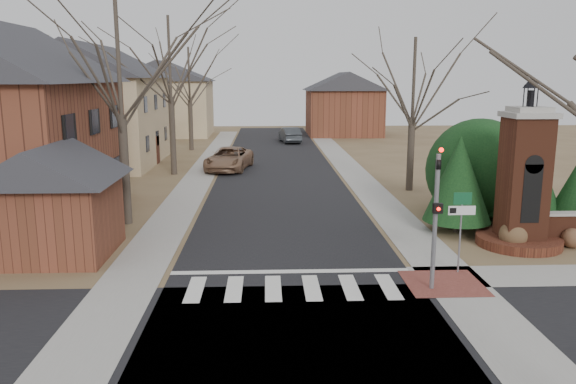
{
  "coord_description": "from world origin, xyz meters",
  "views": [
    {
      "loc": [
        -0.79,
        -15.61,
        6.42
      ],
      "look_at": [
        0.07,
        6.0,
        1.99
      ],
      "focal_mm": 35.0,
      "sensor_mm": 36.0,
      "label": 1
    }
  ],
  "objects_px": {
    "brick_gate_monument": "(523,191)",
    "distant_car": "(290,135)",
    "sign_post": "(461,216)",
    "traffic_signal_pole": "(436,208)",
    "pickup_truck": "(229,159)"
  },
  "relations": [
    {
      "from": "traffic_signal_pole",
      "to": "pickup_truck",
      "type": "xyz_separation_m",
      "value": [
        -7.7,
        23.13,
        -1.8
      ]
    },
    {
      "from": "sign_post",
      "to": "brick_gate_monument",
      "type": "relative_size",
      "value": 0.42
    },
    {
      "from": "sign_post",
      "to": "pickup_truck",
      "type": "relative_size",
      "value": 0.48
    },
    {
      "from": "traffic_signal_pole",
      "to": "distant_car",
      "type": "height_order",
      "value": "traffic_signal_pole"
    },
    {
      "from": "brick_gate_monument",
      "to": "distant_car",
      "type": "distance_m",
      "value": 36.28
    },
    {
      "from": "brick_gate_monument",
      "to": "distant_car",
      "type": "xyz_separation_m",
      "value": [
        -7.4,
        35.49,
        -1.4
      ]
    },
    {
      "from": "pickup_truck",
      "to": "traffic_signal_pole",
      "type": "bearing_deg",
      "value": -62.01
    },
    {
      "from": "pickup_truck",
      "to": "sign_post",
      "type": "bearing_deg",
      "value": -57.93
    },
    {
      "from": "brick_gate_monument",
      "to": "distant_car",
      "type": "height_order",
      "value": "brick_gate_monument"
    },
    {
      "from": "traffic_signal_pole",
      "to": "brick_gate_monument",
      "type": "relative_size",
      "value": 0.69
    },
    {
      "from": "sign_post",
      "to": "brick_gate_monument",
      "type": "bearing_deg",
      "value": 41.42
    },
    {
      "from": "pickup_truck",
      "to": "distant_car",
      "type": "relative_size",
      "value": 1.22
    },
    {
      "from": "sign_post",
      "to": "pickup_truck",
      "type": "height_order",
      "value": "sign_post"
    },
    {
      "from": "traffic_signal_pole",
      "to": "distant_car",
      "type": "distance_m",
      "value": 40.04
    },
    {
      "from": "brick_gate_monument",
      "to": "distant_car",
      "type": "relative_size",
      "value": 1.39
    }
  ]
}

